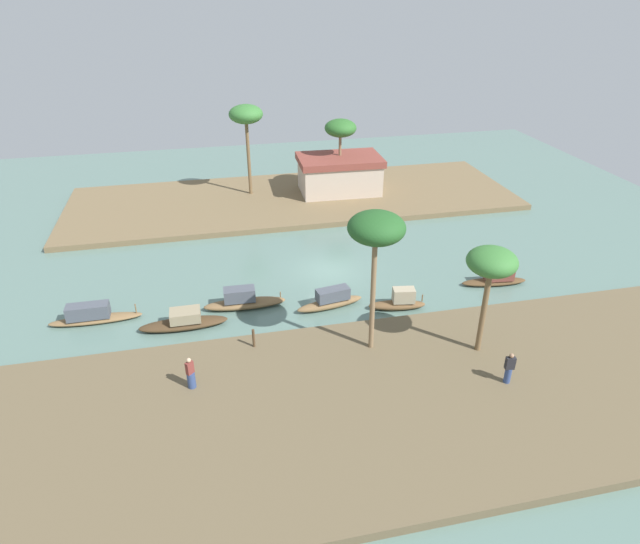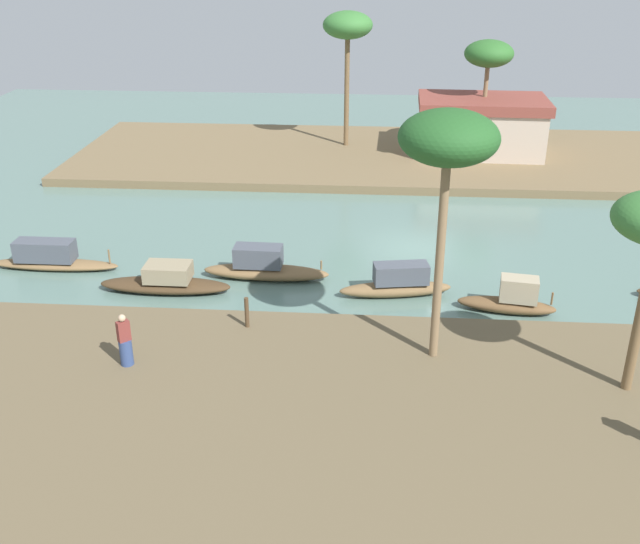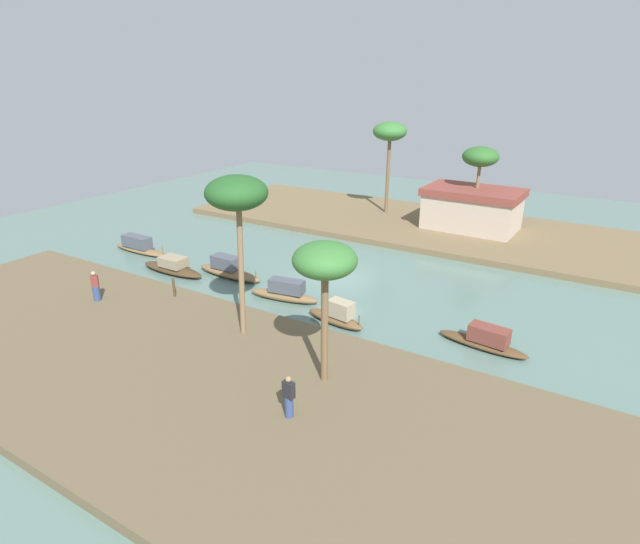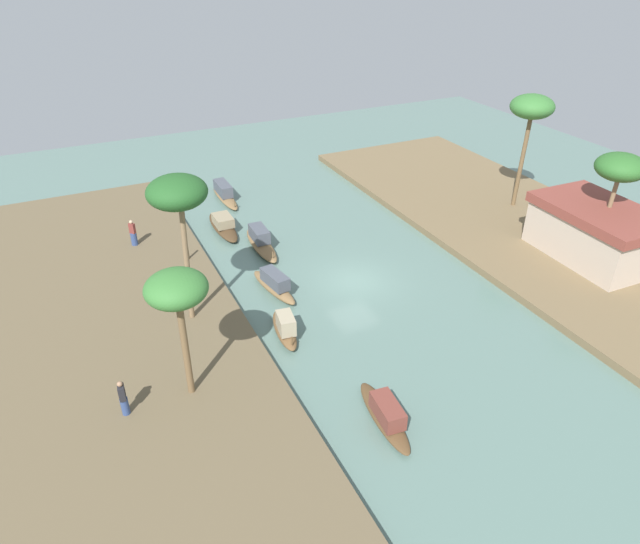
{
  "view_description": "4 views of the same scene",
  "coord_description": "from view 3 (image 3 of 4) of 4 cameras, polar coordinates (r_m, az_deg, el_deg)",
  "views": [
    {
      "loc": [
        -7.55,
        -31.31,
        17.42
      ],
      "look_at": [
        -1.03,
        -1.8,
        0.98
      ],
      "focal_mm": 30.35,
      "sensor_mm": 36.0,
      "label": 1
    },
    {
      "loc": [
        -2.0,
        -28.99,
        12.2
      ],
      "look_at": [
        -3.86,
        -3.99,
        0.61
      ],
      "focal_mm": 41.22,
      "sensor_mm": 36.0,
      "label": 2
    },
    {
      "loc": [
        14.45,
        -25.99,
        12.0
      ],
      "look_at": [
        -0.83,
        -0.97,
        0.57
      ],
      "focal_mm": 28.66,
      "sensor_mm": 36.0,
      "label": 3
    },
    {
      "loc": [
        23.83,
        -13.64,
        16.95
      ],
      "look_at": [
        -0.6,
        -1.91,
        0.8
      ],
      "focal_mm": 31.55,
      "sensor_mm": 36.0,
      "label": 4
    }
  ],
  "objects": [
    {
      "name": "sampan_with_red_awning",
      "position": [
        32.61,
        -10.18,
        0.26
      ],
      "size": [
        4.92,
        1.24,
        1.34
      ],
      "rotation": [
        0.0,
        0.0,
        -0.03
      ],
      "color": "brown",
      "rests_on": "river_water"
    },
    {
      "name": "palm_tree_left_far",
      "position": [
        18.85,
        0.54,
        0.99
      ],
      "size": [
        2.45,
        2.45,
        5.81
      ],
      "color": "brown",
      "rests_on": "riverbank_left"
    },
    {
      "name": "person_by_mooring",
      "position": [
        18.74,
        -3.5,
        -13.83
      ],
      "size": [
        0.46,
        0.35,
        1.66
      ],
      "rotation": [
        0.0,
        0.0,
        6.17
      ],
      "color": "#33477A",
      "rests_on": "riverbank_left"
    },
    {
      "name": "sampan_foreground",
      "position": [
        25.12,
        17.95,
        -7.24
      ],
      "size": [
        4.33,
        1.39,
        1.15
      ],
      "rotation": [
        0.0,
        0.0,
        -0.1
      ],
      "color": "brown",
      "rests_on": "river_water"
    },
    {
      "name": "river_water",
      "position": [
        32.06,
        2.17,
        -0.69
      ],
      "size": [
        65.65,
        65.65,
        0.0
      ],
      "primitive_type": "plane",
      "color": "slate",
      "rests_on": "ground"
    },
    {
      "name": "mooring_post",
      "position": [
        29.3,
        -16.0,
        -1.68
      ],
      "size": [
        0.14,
        0.14,
        1.06
      ],
      "primitive_type": "cylinder",
      "color": "#4C3823",
      "rests_on": "riverbank_left"
    },
    {
      "name": "sampan_near_left_bank",
      "position": [
        28.8,
        -3.93,
        -2.28
      ],
      "size": [
        4.25,
        1.52,
        1.27
      ],
      "rotation": [
        0.0,
        0.0,
        0.16
      ],
      "color": "brown",
      "rests_on": "river_water"
    },
    {
      "name": "sampan_midstream",
      "position": [
        38.78,
        -19.55,
        2.74
      ],
      "size": [
        5.15,
        0.97,
        1.19
      ],
      "rotation": [
        0.0,
        0.0,
        -0.0
      ],
      "color": "brown",
      "rests_on": "river_water"
    },
    {
      "name": "riverbank_left",
      "position": [
        22.49,
        -15.16,
        -11.12
      ],
      "size": [
        38.84,
        12.86,
        0.44
      ],
      "primitive_type": "cube",
      "color": "brown",
      "rests_on": "ground"
    },
    {
      "name": "riverbank_right",
      "position": [
        43.58,
        10.89,
        5.23
      ],
      "size": [
        38.84,
        12.86,
        0.44
      ],
      "primitive_type": "cube",
      "color": "brown",
      "rests_on": "ground"
    },
    {
      "name": "sampan_downstream_large",
      "position": [
        26.11,
        1.93,
        -4.88
      ],
      "size": [
        3.51,
        1.41,
        1.35
      ],
      "rotation": [
        0.0,
        0.0,
        -0.15
      ],
      "color": "brown",
      "rests_on": "river_water"
    },
    {
      "name": "person_on_near_bank",
      "position": [
        30.19,
        -23.74,
        -1.73
      ],
      "size": [
        0.55,
        0.55,
        1.68
      ],
      "rotation": [
        0.0,
        0.0,
        0.74
      ],
      "color": "#33477A",
      "rests_on": "riverbank_left"
    },
    {
      "name": "palm_tree_right_tall",
      "position": [
        41.86,
        17.48,
        12.08
      ],
      "size": [
        2.77,
        2.77,
        6.37
      ],
      "color": "#7F6647",
      "rests_on": "riverbank_right"
    },
    {
      "name": "palm_tree_right_short",
      "position": [
        45.09,
        7.8,
        15.11
      ],
      "size": [
        2.87,
        2.87,
        7.78
      ],
      "color": "brown",
      "rests_on": "riverbank_right"
    },
    {
      "name": "riverside_building",
      "position": [
        42.28,
        16.61,
        6.83
      ],
      "size": [
        7.43,
        4.9,
        3.2
      ],
      "rotation": [
        0.0,
        0.0,
        -0.03
      ],
      "color": "#C6B29E",
      "rests_on": "riverbank_right"
    },
    {
      "name": "sampan_with_tall_canopy",
      "position": [
        34.04,
        -16.13,
        0.51
      ],
      "size": [
        4.94,
        1.24,
        1.11
      ],
      "rotation": [
        0.0,
        0.0,
        -0.0
      ],
      "color": "#47331E",
      "rests_on": "river_water"
    },
    {
      "name": "palm_tree_left_near",
      "position": [
        22.6,
        -9.3,
        8.42
      ],
      "size": [
        2.77,
        2.77,
        7.51
      ],
      "color": "#7F6647",
      "rests_on": "riverbank_left"
    }
  ]
}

